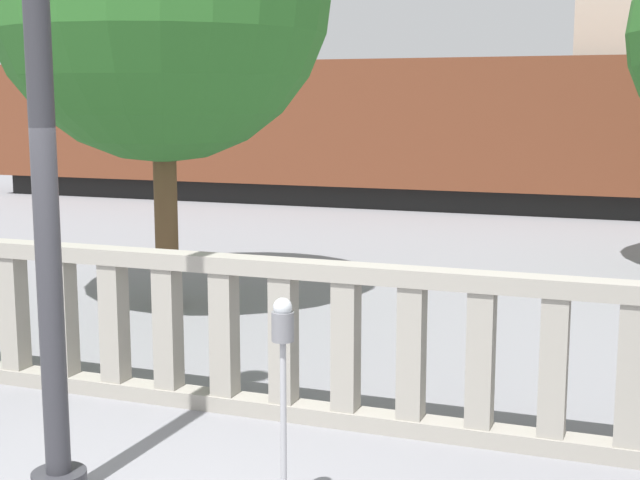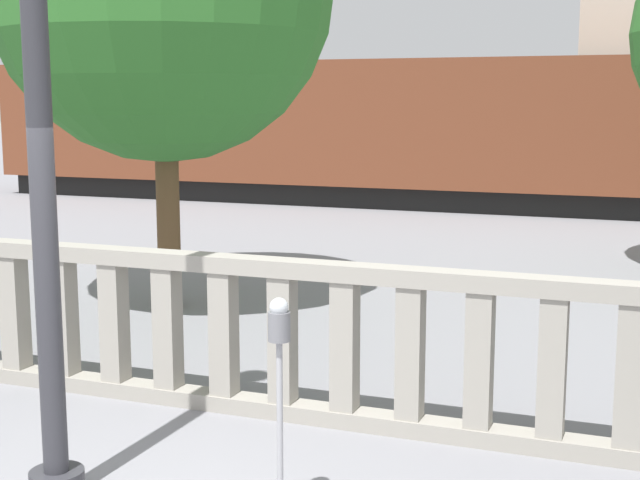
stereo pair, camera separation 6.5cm
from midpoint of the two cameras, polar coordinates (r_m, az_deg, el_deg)
name	(u,v)px [view 2 (the right image)]	position (r m, az deg, el deg)	size (l,w,h in m)	color
balustrade	(253,336)	(7.63, -4.07, -6.16)	(15.57, 0.24, 1.36)	gray
lamppost	(34,7)	(5.97, -17.55, 14.05)	(0.37, 0.37, 6.25)	#2D2D33
parking_meter	(279,350)	(5.56, -2.28, -7.07)	(0.14, 0.14, 1.47)	#99999E
train_near	(480,131)	(22.22, 10.26, 6.87)	(26.09, 2.77, 4.21)	black
train_far	(461,127)	(30.55, 9.06, 7.14)	(21.82, 2.82, 3.87)	black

